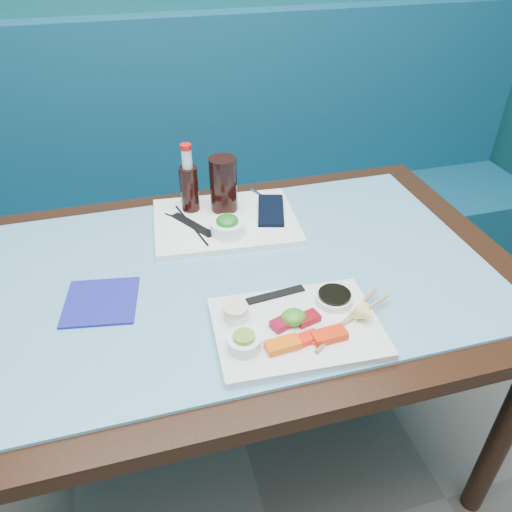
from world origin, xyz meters
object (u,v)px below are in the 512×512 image
object	(u,v)px
serving_tray	(225,221)
blue_napkin	(101,302)
booth_bench	(195,226)
sashimi_plate	(297,328)
seaweed_bowl	(227,228)
cola_glass	(223,184)
cola_bottle_body	(190,191)
dining_table	(242,297)

from	to	relation	value
serving_tray	blue_napkin	distance (m)	0.44
booth_bench	sashimi_plate	size ratio (longest dim) A/B	8.56
sashimi_plate	seaweed_bowl	world-z (taller)	seaweed_bowl
booth_bench	cola_glass	distance (m)	0.74
cola_glass	blue_napkin	world-z (taller)	cola_glass
serving_tray	sashimi_plate	bearing A→B (deg)	-78.80
blue_napkin	seaweed_bowl	bearing A→B (deg)	28.31
booth_bench	sashimi_plate	distance (m)	1.15
cola_glass	cola_bottle_body	xyz separation A→B (m)	(-0.09, 0.02, -0.02)
dining_table	sashimi_plate	distance (m)	0.27
sashimi_plate	serving_tray	size ratio (longest dim) A/B	0.88
cola_bottle_body	blue_napkin	size ratio (longest dim) A/B	0.92
sashimi_plate	cola_glass	size ratio (longest dim) A/B	2.18
sashimi_plate	cola_glass	world-z (taller)	cola_glass
cola_glass	booth_bench	bearing A→B (deg)	91.82
booth_bench	blue_napkin	bearing A→B (deg)	-111.33
serving_tray	blue_napkin	bearing A→B (deg)	-138.76
dining_table	seaweed_bowl	xyz separation A→B (m)	(-0.00, 0.15, 0.12)
booth_bench	blue_napkin	world-z (taller)	booth_bench
seaweed_bowl	booth_bench	bearing A→B (deg)	89.83
blue_napkin	cola_glass	bearing A→B (deg)	41.00
serving_tray	cola_glass	xyz separation A→B (m)	(0.01, 0.05, 0.09)
dining_table	blue_napkin	size ratio (longest dim) A/B	8.66
seaweed_bowl	cola_glass	size ratio (longest dim) A/B	0.57
cola_bottle_body	dining_table	bearing A→B (deg)	-75.69
booth_bench	cola_glass	xyz separation A→B (m)	(0.02, -0.56, 0.48)
booth_bench	seaweed_bowl	bearing A→B (deg)	-90.17
blue_napkin	sashimi_plate	bearing A→B (deg)	-27.25
dining_table	serving_tray	size ratio (longest dim) A/B	3.52
booth_bench	dining_table	bearing A→B (deg)	-90.00
booth_bench	seaweed_bowl	xyz separation A→B (m)	(-0.00, -0.69, 0.42)
sashimi_plate	dining_table	bearing A→B (deg)	106.98
booth_bench	blue_napkin	distance (m)	1.02
dining_table	serving_tray	bearing A→B (deg)	87.95
serving_tray	seaweed_bowl	distance (m)	0.08
seaweed_bowl	cola_glass	bearing A→B (deg)	81.25
booth_bench	sashimi_plate	xyz separation A→B (m)	(0.06, -1.08, 0.39)
dining_table	blue_napkin	world-z (taller)	blue_napkin
serving_tray	cola_bottle_body	world-z (taller)	cola_bottle_body
cola_glass	blue_napkin	size ratio (longest dim) A/B	0.99
booth_bench	dining_table	world-z (taller)	booth_bench
cola_bottle_body	booth_bench	bearing A→B (deg)	81.96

